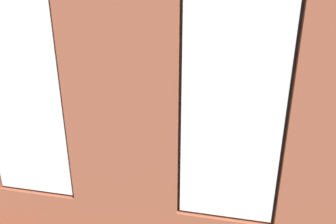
{
  "coord_description": "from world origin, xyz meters",
  "views": [
    {
      "loc": [
        -1.01,
        5.02,
        2.57
      ],
      "look_at": [
        -0.01,
        0.4,
        0.9
      ],
      "focal_mm": 32.0,
      "sensor_mm": 36.0,
      "label": 1
    }
  ],
  "objects": [
    {
      "name": "media_console",
      "position": [
        2.69,
        0.35,
        0.27
      ],
      "size": [
        1.13,
        0.42,
        0.55
      ],
      "primitive_type": "cube",
      "color": "black",
      "rests_on": "ground_plane"
    },
    {
      "name": "cup_ceramic",
      "position": [
        0.13,
        -0.51,
        0.48
      ],
      "size": [
        0.08,
        0.08,
        0.09
      ],
      "primitive_type": "cylinder",
      "color": "#33567F",
      "rests_on": "coffee_table"
    },
    {
      "name": "remote_silver",
      "position": [
        -0.04,
        -0.4,
        0.45
      ],
      "size": [
        0.09,
        0.18,
        0.02
      ],
      "primitive_type": "cube",
      "rotation": [
        0.0,
        0.0,
        0.23
      ],
      "color": "#B2B2B7",
      "rests_on": "coffee_table"
    },
    {
      "name": "table_plant_small",
      "position": [
        -0.43,
        -0.56,
        0.55
      ],
      "size": [
        0.13,
        0.13,
        0.2
      ],
      "color": "beige",
      "rests_on": "coffee_table"
    },
    {
      "name": "potted_plant_between_couches",
      "position": [
        -1.28,
        1.77,
        0.52
      ],
      "size": [
        0.49,
        0.49,
        0.84
      ],
      "color": "brown",
      "rests_on": "ground_plane"
    },
    {
      "name": "potted_plant_foreground_right",
      "position": [
        2.38,
        -1.8,
        0.65
      ],
      "size": [
        0.97,
        1.09,
        1.26
      ],
      "color": "#9E5638",
      "rests_on": "ground_plane"
    },
    {
      "name": "white_wall_right",
      "position": [
        2.99,
        0.2,
        1.73
      ],
      "size": [
        0.1,
        4.7,
        3.46
      ],
      "primitive_type": "cube",
      "color": "silver",
      "rests_on": "ground_plane"
    },
    {
      "name": "tv_flatscreen",
      "position": [
        2.69,
        0.35,
        0.92
      ],
      "size": [
        1.12,
        0.2,
        0.75
      ],
      "color": "black",
      "rests_on": "media_console"
    },
    {
      "name": "papasan_chair",
      "position": [
        -0.14,
        -1.42,
        0.43
      ],
      "size": [
        1.02,
        1.02,
        0.66
      ],
      "color": "olive",
      "rests_on": "ground_plane"
    },
    {
      "name": "potted_plant_near_tv",
      "position": [
        2.15,
        1.37,
        0.82
      ],
      "size": [
        1.12,
        1.27,
        1.58
      ],
      "color": "brown",
      "rests_on": "ground_plane"
    },
    {
      "name": "couch_by_window",
      "position": [
        0.2,
        1.82,
        0.33
      ],
      "size": [
        2.05,
        0.87,
        0.8
      ],
      "color": "black",
      "rests_on": "ground_plane"
    },
    {
      "name": "potted_plant_corner_near_left",
      "position": [
        -2.5,
        -1.85,
        0.73
      ],
      "size": [
        0.92,
        0.79,
        1.25
      ],
      "color": "brown",
      "rests_on": "ground_plane"
    },
    {
      "name": "coffee_table",
      "position": [
        -0.04,
        -0.4,
        0.39
      ],
      "size": [
        1.41,
        0.88,
        0.44
      ],
      "color": "#A87547",
      "rests_on": "ground_plane"
    },
    {
      "name": "ground_plane",
      "position": [
        0.0,
        0.0,
        -0.05
      ],
      "size": [
        6.69,
        5.7,
        0.1
      ],
      "primitive_type": "cube",
      "color": "brown"
    },
    {
      "name": "brick_wall_with_windows",
      "position": [
        0.0,
        2.47,
        1.72
      ],
      "size": [
        6.09,
        0.3,
        3.46
      ],
      "color": "#9E5138",
      "rests_on": "ground_plane"
    },
    {
      "name": "potted_plant_by_left_couch",
      "position": [
        -1.94,
        -1.15,
        0.42
      ],
      "size": [
        0.38,
        0.38,
        0.61
      ],
      "color": "#47423D",
      "rests_on": "ground_plane"
    },
    {
      "name": "remote_gray",
      "position": [
        0.38,
        -0.27,
        0.45
      ],
      "size": [
        0.15,
        0.16,
        0.02
      ],
      "primitive_type": "cube",
      "rotation": [
        0.0,
        0.0,
        0.78
      ],
      "color": "#59595B",
      "rests_on": "coffee_table"
    },
    {
      "name": "couch_left",
      "position": [
        -2.34,
        0.25,
        0.33
      ],
      "size": [
        0.96,
        1.94,
        0.8
      ],
      "rotation": [
        0.0,
        0.0,
        1.62
      ],
      "color": "black",
      "rests_on": "ground_plane"
    }
  ]
}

